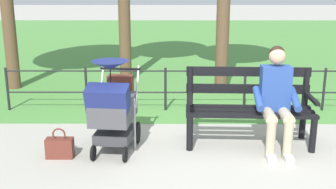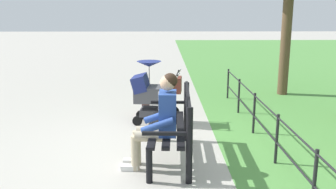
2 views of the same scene
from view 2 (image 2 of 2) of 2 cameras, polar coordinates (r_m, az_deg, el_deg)
The scene contains 6 objects.
ground_plane at distance 5.72m, azimuth -0.15°, elevation -8.10°, with size 60.00×60.00×0.00m, color #ADA89E.
park_bench at distance 5.13m, azimuth 1.20°, elevation -4.40°, with size 1.62×0.66×0.96m.
person_on_bench at distance 4.80m, azimuth -1.33°, elevation -3.72°, with size 0.55×0.74×1.28m.
stroller at distance 6.74m, azimuth -2.26°, elevation 0.43°, with size 0.59×0.93×1.15m.
handbag at distance 7.46m, azimuth -3.44°, elevation -2.02°, with size 0.32×0.14×0.37m.
park_fence at distance 5.79m, azimuth 14.61°, elevation -3.93°, with size 6.37×0.04×0.70m.
Camera 2 is at (-5.33, 0.07, 2.06)m, focal length 39.61 mm.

